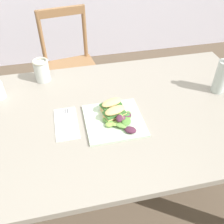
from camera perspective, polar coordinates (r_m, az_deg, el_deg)
ground_plane at (r=1.70m, az=-2.35°, el=-21.51°), size 9.30×9.30×0.00m
dining_table at (r=1.26m, az=1.90°, el=-3.84°), size 1.41×0.87×0.74m
chair_wooden_far at (r=2.09m, az=-9.19°, el=9.81°), size 0.45×0.45×0.87m
plate_lunch at (r=1.13m, az=0.44°, el=-1.88°), size 0.25×0.25×0.01m
sandwich_half_front at (r=1.11m, az=0.64°, el=-0.20°), size 0.11×0.08×0.06m
sandwich_half_back at (r=1.15m, az=-0.12°, el=1.57°), size 0.11×0.08×0.06m
salad_mixed_greens at (r=1.09m, az=2.11°, el=-2.01°), size 0.15×0.16×0.04m
napkin_folded at (r=1.13m, az=-10.19°, el=-2.50°), size 0.10×0.20×0.00m
fork_on_napkin at (r=1.15m, az=-10.22°, el=-1.78°), size 0.03×0.19×0.00m
bottle_cold_brew at (r=1.37m, az=23.18°, el=7.03°), size 0.07×0.07×0.21m
mason_jar_iced_tea at (r=1.41m, az=-15.39°, el=8.77°), size 0.08×0.08×0.12m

